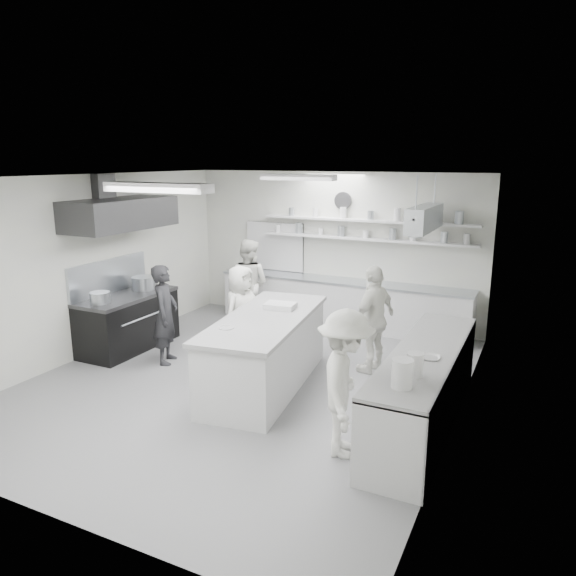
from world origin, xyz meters
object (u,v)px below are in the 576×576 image
at_px(back_counter, 341,304).
at_px(cook_back, 248,284).
at_px(stove, 128,323).
at_px(right_counter, 424,390).
at_px(cook_stove, 165,314).
at_px(prep_island, 266,353).

xyz_separation_m(back_counter, cook_back, (-1.60, -0.86, 0.42)).
xyz_separation_m(stove, back_counter, (2.90, 2.80, 0.01)).
bearing_deg(cook_back, right_counter, 143.97).
height_order(stove, cook_stove, cook_stove).
bearing_deg(back_counter, cook_back, -151.81).
height_order(stove, cook_back, cook_back).
height_order(stove, right_counter, right_counter).
bearing_deg(prep_island, cook_stove, 167.99).
bearing_deg(prep_island, stove, 164.56).
height_order(cook_stove, cook_back, cook_back).
relative_size(prep_island, cook_stove, 1.69).
relative_size(right_counter, cook_stove, 2.05).
bearing_deg(cook_back, stove, 52.95).
distance_m(right_counter, cook_back, 4.72).
bearing_deg(cook_stove, stove, 54.40).
height_order(back_counter, prep_island, prep_island).
xyz_separation_m(back_counter, cook_stove, (-1.87, -3.05, 0.35)).
xyz_separation_m(right_counter, cook_back, (-3.95, 2.54, 0.41)).
distance_m(right_counter, prep_island, 2.34).
relative_size(back_counter, right_counter, 1.52).
relative_size(stove, cook_stove, 1.12).
relative_size(right_counter, cook_back, 1.89).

